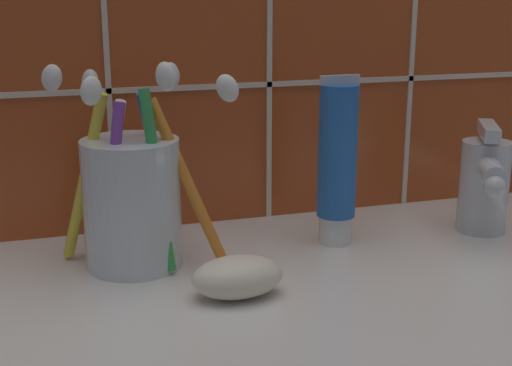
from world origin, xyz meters
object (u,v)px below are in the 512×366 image
toothpaste_tube (337,162)px  toothbrush_cup (133,197)px  soap_bar (237,277)px  sink_faucet (485,182)px

toothpaste_tube → toothbrush_cup: bearing=179.8°
soap_bar → toothbrush_cup: bearing=126.4°
toothbrush_cup → toothpaste_tube: bearing=-0.2°
toothbrush_cup → soap_bar: size_ratio=2.47×
toothpaste_tube → soap_bar: toothpaste_tube is taller
toothpaste_tube → sink_faucet: toothpaste_tube is taller
sink_faucet → soap_bar: size_ratio=1.47×
toothpaste_tube → soap_bar: (-11.58, -8.59, -5.94)cm
toothpaste_tube → sink_faucet: 14.55cm
soap_bar → sink_faucet: bearing=15.3°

